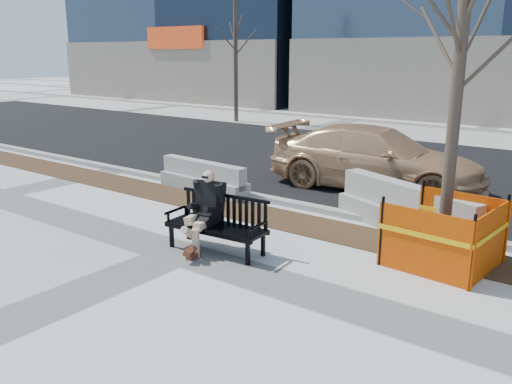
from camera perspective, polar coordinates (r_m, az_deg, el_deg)
ground at (r=9.35m, az=-8.04°, el=-6.39°), size 120.00×120.00×0.00m
mulch_strip at (r=11.22m, az=1.37°, el=-2.61°), size 40.00×1.20×0.02m
asphalt_street at (r=16.50m, az=14.07°, el=2.56°), size 60.00×10.40×0.01m
curb at (r=11.96m, az=4.03°, el=-1.28°), size 60.00×0.25×0.12m
bench at (r=9.36m, az=-4.20°, el=-6.26°), size 1.88×0.82×0.97m
seated_man at (r=9.54m, az=-5.21°, el=-5.88°), size 0.67×1.03×1.37m
tree_fence at (r=9.31m, az=18.95°, el=-7.17°), size 2.47×2.47×5.71m
sedan at (r=13.82m, az=12.40°, el=0.33°), size 5.49×2.60×1.55m
jersey_barrier_left at (r=13.32m, az=-5.56°, el=0.08°), size 2.67×0.72×0.76m
jersey_barrier_right at (r=10.71m, az=15.52°, el=-4.06°), size 3.25×1.84×0.93m
far_tree_left at (r=26.79m, az=-2.11°, el=7.49°), size 2.27×2.27×6.08m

